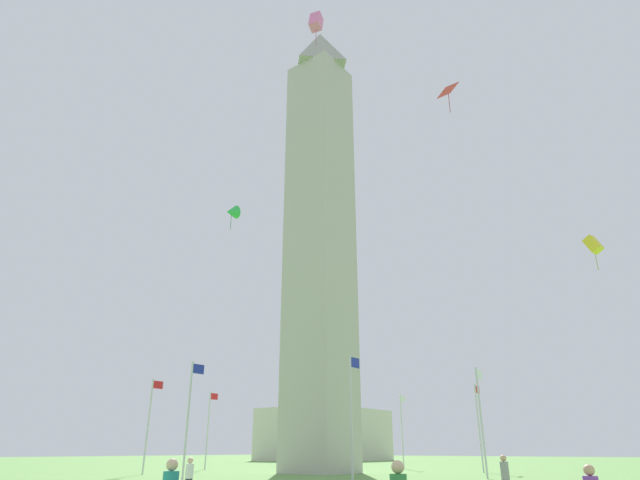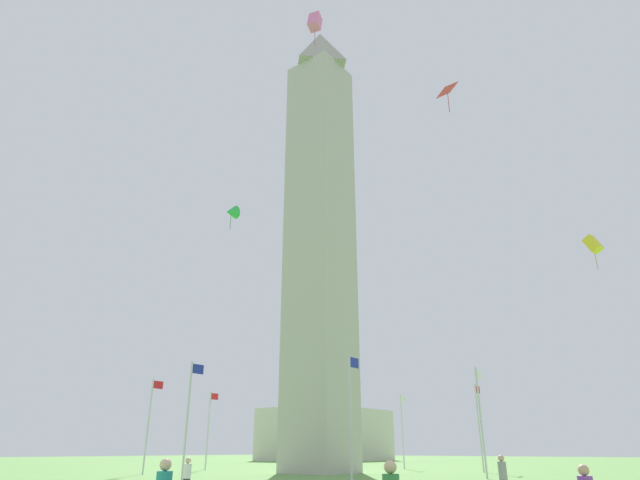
% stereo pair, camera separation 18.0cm
% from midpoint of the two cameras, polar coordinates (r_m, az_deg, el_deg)
% --- Properties ---
extents(ground_plane, '(260.00, 260.00, 0.00)m').
position_cam_midpoint_polar(ground_plane, '(48.49, 0.12, -24.06)').
color(ground_plane, '#609347').
extents(obelisk_monument, '(5.24, 5.24, 47.62)m').
position_cam_midpoint_polar(obelisk_monument, '(53.18, 0.10, 2.51)').
color(obelisk_monument, '#B7B2A8').
rests_on(obelisk_monument, ground).
extents(flagpole_n, '(1.12, 0.14, 7.57)m').
position_cam_midpoint_polar(flagpole_n, '(60.76, 9.05, -19.43)').
color(flagpole_n, silver).
rests_on(flagpole_n, ground).
extents(flagpole_ne, '(1.12, 0.14, 7.57)m').
position_cam_midpoint_polar(flagpole_ne, '(63.01, -1.69, -19.75)').
color(flagpole_ne, silver).
rests_on(flagpole_ne, ground).
extents(flagpole_e, '(1.12, 0.14, 7.57)m').
position_cam_midpoint_polar(flagpole_e, '(58.56, -11.90, -19.17)').
color(flagpole_e, silver).
rests_on(flagpole_e, ground).
extents(flagpole_se, '(1.12, 0.14, 7.57)m').
position_cam_midpoint_polar(flagpole_se, '(48.83, -17.97, -18.17)').
color(flagpole_se, silver).
rests_on(flagpole_se, ground).
extents(flagpole_s, '(1.12, 0.14, 7.57)m').
position_cam_midpoint_polar(flagpole_s, '(38.06, -13.98, -17.80)').
color(flagpole_s, silver).
rests_on(flagpole_s, ground).
extents(flagpole_sw, '(1.12, 0.14, 7.57)m').
position_cam_midpoint_polar(flagpole_sw, '(34.20, 3.53, -17.98)').
color(flagpole_sw, silver).
rests_on(flagpole_sw, ground).
extents(flagpole_w, '(1.12, 0.14, 7.57)m').
position_cam_midpoint_polar(flagpole_w, '(41.37, 17.22, -17.76)').
color(flagpole_w, silver).
rests_on(flagpole_w, ground).
extents(flagpole_nw, '(1.12, 0.14, 7.57)m').
position_cam_midpoint_polar(flagpole_nw, '(52.50, 17.01, -18.46)').
color(flagpole_nw, silver).
rests_on(flagpole_nw, ground).
extents(person_white_shirt, '(0.32, 0.32, 1.60)m').
position_cam_midpoint_polar(person_white_shirt, '(23.95, -14.07, -23.88)').
color(person_white_shirt, '#2D2D38').
rests_on(person_white_shirt, ground).
extents(person_gray_shirt, '(0.32, 0.32, 1.70)m').
position_cam_midpoint_polar(person_gray_shirt, '(23.44, 19.55, -23.27)').
color(person_gray_shirt, '#2D2D38').
rests_on(person_gray_shirt, ground).
extents(kite_red_diamond, '(1.84, 1.88, 2.40)m').
position_cam_midpoint_polar(kite_red_diamond, '(42.44, 13.80, 15.50)').
color(kite_red_diamond, red).
extents(kite_green_delta, '(1.37, 1.23, 2.17)m').
position_cam_midpoint_polar(kite_green_delta, '(43.03, -9.52, 3.01)').
color(kite_green_delta, green).
extents(kite_yellow_box, '(0.99, 1.30, 2.57)m').
position_cam_midpoint_polar(kite_yellow_box, '(41.34, 27.66, -0.41)').
color(kite_yellow_box, yellow).
extents(kite_pink_box, '(1.18, 0.96, 2.73)m').
position_cam_midpoint_polar(kite_pink_box, '(38.58, -0.42, 22.63)').
color(kite_pink_box, pink).
extents(distant_building, '(21.40, 16.63, 8.90)m').
position_cam_midpoint_polar(distant_building, '(104.08, 0.71, -20.42)').
color(distant_building, beige).
rests_on(distant_building, ground).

